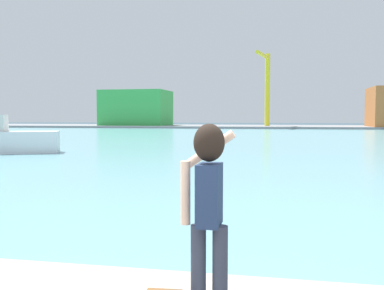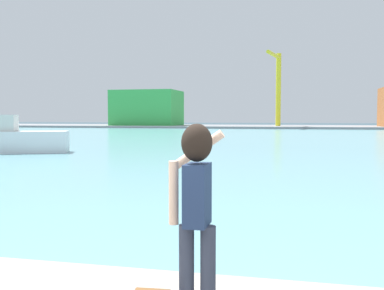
% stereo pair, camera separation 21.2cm
% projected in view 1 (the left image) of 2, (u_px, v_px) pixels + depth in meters
% --- Properties ---
extents(ground_plane, '(220.00, 220.00, 0.00)m').
position_uv_depth(ground_plane, '(277.00, 137.00, 52.22)').
color(ground_plane, '#334751').
extents(harbor_water, '(140.00, 100.00, 0.02)m').
position_uv_depth(harbor_water, '(277.00, 136.00, 54.17)').
color(harbor_water, '#6BA8B2').
rests_on(harbor_water, ground_plane).
extents(far_shore_dock, '(140.00, 20.00, 0.43)m').
position_uv_depth(far_shore_dock, '(281.00, 127.00, 93.25)').
color(far_shore_dock, gray).
rests_on(far_shore_dock, ground_plane).
extents(person_photographer, '(0.52, 0.55, 1.74)m').
position_uv_depth(person_photographer, '(208.00, 198.00, 4.09)').
color(person_photographer, '#2D3342').
rests_on(person_photographer, quay_promenade).
extents(warehouse_left, '(13.62, 10.71, 7.42)m').
position_uv_depth(warehouse_left, '(137.00, 108.00, 97.77)').
color(warehouse_left, green).
rests_on(warehouse_left, far_shore_dock).
extents(port_crane, '(2.38, 9.47, 14.39)m').
position_uv_depth(port_crane, '(266.00, 82.00, 90.05)').
color(port_crane, yellow).
rests_on(port_crane, far_shore_dock).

